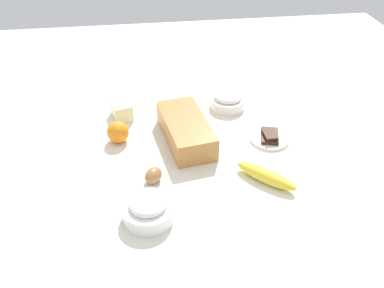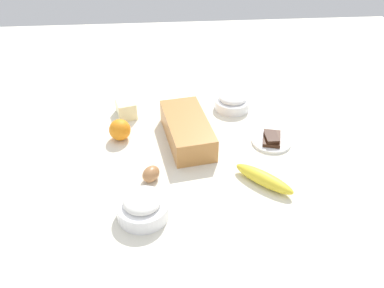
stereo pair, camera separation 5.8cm
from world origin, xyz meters
name	(u,v)px [view 1 (the left image)]	position (x,y,z in m)	size (l,w,h in m)	color
ground_plane	(192,156)	(0.00, 0.00, -0.01)	(2.40, 2.40, 0.02)	silver
loaf_pan	(186,130)	(-0.08, -0.01, 0.04)	(0.30, 0.17, 0.08)	#B77A3D
flour_bowl	(148,209)	(0.25, -0.15, 0.03)	(0.14, 0.14, 0.07)	white
sugar_bowl	(228,100)	(-0.27, 0.17, 0.03)	(0.13, 0.13, 0.06)	white
banana	(266,176)	(0.16, 0.20, 0.02)	(0.19, 0.04, 0.04)	yellow
orange_fruit	(118,132)	(-0.10, -0.23, 0.04)	(0.07, 0.07, 0.07)	orange
butter_block	(122,110)	(-0.25, -0.22, 0.03)	(0.09, 0.06, 0.06)	#F4EDB2
egg_near_butter	(153,175)	(0.11, -0.13, 0.02)	(0.04, 0.04, 0.06)	#A06B41
chocolate_plate	(270,137)	(-0.04, 0.27, 0.01)	(0.13, 0.13, 0.03)	white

